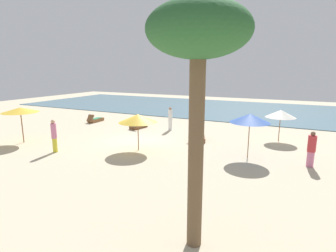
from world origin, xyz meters
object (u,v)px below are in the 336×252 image
Objects in this scene: lounger_0 at (199,138)px; lounger_2 at (95,120)px; umbrella_3 at (250,118)px; lounger_1 at (138,126)px; umbrella_1 at (20,110)px; umbrella_2 at (281,114)px; person_1 at (170,119)px; person_0 at (54,135)px; surfboard at (194,162)px; umbrella_0 at (138,118)px; palm_0 at (198,41)px; person_2 at (311,149)px.

lounger_0 is 1.06× the size of lounger_2.
umbrella_3 is 9.84m from lounger_1.
lounger_0 is (9.86, 5.34, -1.90)m from umbrella_1.
umbrella_2 is 1.14× the size of person_1.
umbrella_2 is 13.75m from person_0.
surfboard is (11.06, 1.21, -2.04)m from umbrella_1.
lounger_0 is at bearing 147.38° from umbrella_3.
umbrella_2 reaches higher than lounger_1.
umbrella_3 is 1.27× the size of person_0.
palm_0 is (5.84, -6.52, 3.32)m from umbrella_0.
umbrella_1 is 1.02× the size of surfboard.
umbrella_3 is 4.53m from lounger_0.
lounger_2 is 0.97× the size of person_2.
umbrella_2 reaches higher than lounger_0.
umbrella_3 is 8.44m from palm_0.
lounger_1 is 0.97× the size of person_0.
umbrella_1 is 1.25× the size of lounger_1.
palm_0 reaches higher than lounger_0.
surfboard is (-5.13, -1.89, -0.82)m from person_2.
lounger_1 is at bearing -7.39° from lounger_2.
umbrella_3 is at bearing -32.33° from person_1.
lounger_1 is (4.32, 6.68, -1.91)m from umbrella_1.
umbrella_0 is 7.65m from umbrella_1.
palm_0 is at bearing -51.90° from lounger_1.
person_0 is at bearing -163.89° from person_2.
umbrella_0 is 4.10m from surfboard.
person_0 reaches higher than person_1.
umbrella_3 is (-1.19, -4.44, 0.34)m from umbrella_2.
lounger_2 is at bearing 116.67° from person_0.
umbrella_3 reaches higher than person_2.
lounger_0 is (-4.64, -2.24, -1.60)m from umbrella_2.
umbrella_1 is (-7.43, -1.78, 0.22)m from umbrella_0.
palm_0 is at bearing -90.21° from umbrella_3.
umbrella_0 reaches higher than surfboard.
palm_0 is (-0.03, -7.87, 3.06)m from umbrella_3.
umbrella_3 reaches higher than umbrella_1.
umbrella_2 is 7.70m from person_1.
lounger_2 is 18.97m from palm_0.
person_1 is 7.38m from surfboard.
person_2 reaches higher than lounger_0.
palm_0 reaches higher than umbrella_3.
lounger_2 is (-15.00, -0.27, -1.59)m from umbrella_2.
lounger_0 is 0.99× the size of person_1.
person_2 is 5.53m from surfboard.
lounger_0 is 3.61m from person_1.
umbrella_0 is at bearing 30.60° from person_0.
person_2 is at bearing 20.24° from surfboard.
lounger_1 is (-3.11, 4.89, -1.68)m from umbrella_0.
person_0 reaches higher than lounger_2.
person_0 is (-0.88, -7.25, 0.79)m from lounger_1.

